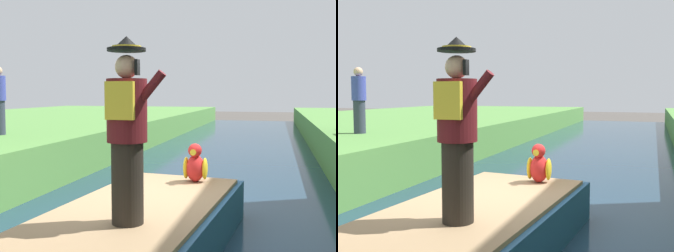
% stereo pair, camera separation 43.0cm
% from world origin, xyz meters
% --- Properties ---
extents(ground_plane, '(80.00, 80.00, 0.00)m').
position_xyz_m(ground_plane, '(0.00, 0.00, 0.00)').
color(ground_plane, '#4C4742').
extents(canal_water, '(5.36, 48.00, 0.10)m').
position_xyz_m(canal_water, '(0.00, 0.00, 0.05)').
color(canal_water, '#1E384C').
rests_on(canal_water, ground).
extents(boat, '(2.15, 4.34, 0.61)m').
position_xyz_m(boat, '(0.00, -0.76, 0.40)').
color(boat, '#23517A').
rests_on(boat, canal_water).
extents(person_pirate, '(0.61, 0.42, 1.85)m').
position_xyz_m(person_pirate, '(0.13, -1.30, 1.64)').
color(person_pirate, black).
rests_on(person_pirate, boat).
extents(parrot_plush, '(0.36, 0.35, 0.57)m').
position_xyz_m(parrot_plush, '(0.40, 0.77, 0.95)').
color(parrot_plush, red).
rests_on(parrot_plush, boat).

